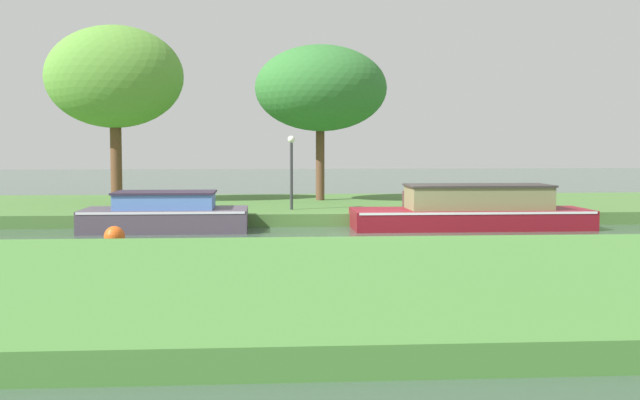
% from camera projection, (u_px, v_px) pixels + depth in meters
% --- Properties ---
extents(ground_plane, '(120.00, 120.00, 0.00)m').
position_uv_depth(ground_plane, '(386.00, 234.00, 22.60)').
color(ground_plane, '#3E5545').
extents(riverbank_far, '(72.00, 10.00, 0.40)m').
position_uv_depth(riverbank_far, '(357.00, 207.00, 29.55)').
color(riverbank_far, '#4A7636').
rests_on(riverbank_far, ground_plane).
extents(riverbank_near, '(72.00, 10.00, 0.40)m').
position_uv_depth(riverbank_near, '(466.00, 281.00, 13.64)').
color(riverbank_near, '#488237').
rests_on(riverbank_near, ground_plane).
extents(maroon_barge, '(7.25, 2.17, 1.35)m').
position_uv_depth(maroon_barge, '(473.00, 211.00, 23.97)').
color(maroon_barge, maroon).
rests_on(maroon_barge, ground_plane).
extents(slate_narrowboat, '(4.86, 2.23, 1.18)m').
position_uv_depth(slate_narrowboat, '(166.00, 214.00, 23.30)').
color(slate_narrowboat, '#4E4252').
rests_on(slate_narrowboat, ground_plane).
extents(willow_tree_left, '(5.17, 3.31, 6.62)m').
position_uv_depth(willow_tree_left, '(114.00, 77.00, 29.24)').
color(willow_tree_left, brown).
rests_on(willow_tree_left, riverbank_far).
extents(willow_tree_centre, '(5.06, 4.20, 5.97)m').
position_uv_depth(willow_tree_centre, '(321.00, 88.00, 29.88)').
color(willow_tree_centre, brown).
rests_on(willow_tree_centre, riverbank_far).
extents(lamp_post, '(0.24, 0.24, 2.47)m').
position_uv_depth(lamp_post, '(291.00, 162.00, 26.05)').
color(lamp_post, '#333338').
rests_on(lamp_post, riverbank_far).
extents(mooring_post_near, '(0.16, 0.16, 0.68)m').
position_uv_depth(mooring_post_near, '(405.00, 201.00, 25.18)').
color(mooring_post_near, '#4F3231').
rests_on(mooring_post_near, riverbank_far).
extents(channel_buoy, '(0.52, 0.52, 0.52)m').
position_uv_depth(channel_buoy, '(114.00, 236.00, 19.70)').
color(channel_buoy, '#E55919').
rests_on(channel_buoy, ground_plane).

